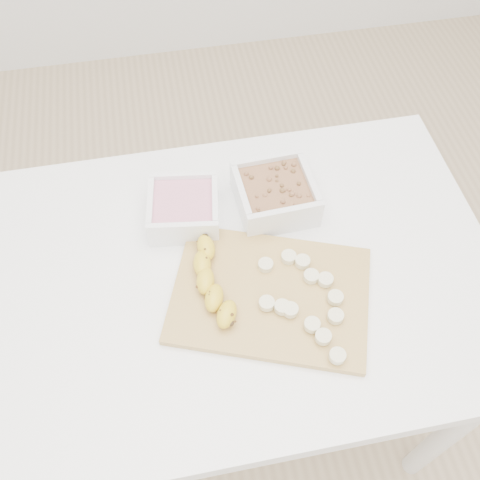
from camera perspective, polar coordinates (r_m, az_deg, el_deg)
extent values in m
plane|color=#C6AD89|center=(1.72, 0.20, -16.29)|extent=(3.50, 3.50, 0.00)
cube|color=white|center=(1.06, 0.31, -3.78)|extent=(1.00, 0.70, 0.04)
cylinder|color=white|center=(1.41, 21.53, -18.49)|extent=(0.05, 0.05, 0.71)
cylinder|color=white|center=(1.56, -18.04, -4.27)|extent=(0.05, 0.05, 0.71)
cylinder|color=white|center=(1.62, 13.71, 0.73)|extent=(0.05, 0.05, 0.71)
cube|color=white|center=(1.09, -6.01, 3.38)|extent=(0.16, 0.16, 0.07)
cube|color=pink|center=(1.09, -6.02, 3.47)|extent=(0.13, 0.13, 0.04)
cube|color=white|center=(1.11, 3.74, 4.93)|extent=(0.16, 0.16, 0.07)
cube|color=brown|center=(1.10, 3.75, 5.04)|extent=(0.14, 0.14, 0.04)
cube|color=tan|center=(1.00, 3.25, -5.84)|extent=(0.43, 0.37, 0.01)
cylinder|color=beige|center=(1.02, 2.75, -2.68)|extent=(0.03, 0.03, 0.01)
cylinder|color=beige|center=(1.03, 5.22, -1.82)|extent=(0.03, 0.03, 0.01)
cylinder|color=beige|center=(1.03, 6.69, -2.31)|extent=(0.03, 0.03, 0.01)
cylinder|color=beige|center=(1.01, 7.60, -3.86)|extent=(0.03, 0.03, 0.01)
cylinder|color=beige|center=(1.01, 9.10, -4.22)|extent=(0.03, 0.03, 0.01)
cylinder|color=beige|center=(1.00, 10.14, -6.08)|extent=(0.03, 0.03, 0.01)
cylinder|color=beige|center=(0.98, 10.15, -8.01)|extent=(0.03, 0.03, 0.01)
cylinder|color=beige|center=(0.98, 2.86, -6.76)|extent=(0.03, 0.03, 0.01)
cylinder|color=beige|center=(0.97, 4.52, -7.15)|extent=(0.03, 0.03, 0.01)
cylinder|color=beige|center=(0.97, 5.39, -7.43)|extent=(0.03, 0.03, 0.01)
cylinder|color=beige|center=(0.96, 7.70, -8.95)|extent=(0.03, 0.03, 0.01)
cylinder|color=beige|center=(0.96, 8.86, -10.16)|extent=(0.03, 0.03, 0.01)
cylinder|color=beige|center=(0.95, 10.35, -12.06)|extent=(0.03, 0.03, 0.01)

